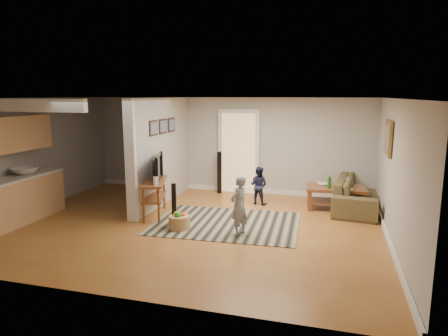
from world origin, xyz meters
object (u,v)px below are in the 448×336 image
(tv_console, at_px, (154,184))
(toy_basket, at_px, (179,222))
(toddler, at_px, (258,204))
(sofa, at_px, (357,208))
(speaker_left, at_px, (174,205))
(speaker_right, at_px, (220,172))
(child, at_px, (239,235))
(coffee_table, at_px, (336,192))

(tv_console, xyz_separation_m, toy_basket, (0.84, -0.70, -0.55))
(tv_console, bearing_deg, toddler, 19.16)
(toddler, bearing_deg, sofa, -158.62)
(speaker_left, relative_size, toy_basket, 2.13)
(speaker_right, height_order, child, speaker_right)
(coffee_table, relative_size, toddler, 1.51)
(coffee_table, bearing_deg, toy_basket, -141.94)
(tv_console, distance_m, toddler, 2.58)
(tv_console, relative_size, toy_basket, 3.17)
(speaker_left, bearing_deg, sofa, 18.76)
(tv_console, height_order, speaker_left, tv_console)
(coffee_table, height_order, child, coffee_table)
(coffee_table, relative_size, speaker_left, 1.56)
(sofa, bearing_deg, toy_basket, 132.76)
(speaker_right, bearing_deg, sofa, -14.91)
(speaker_left, height_order, speaker_right, speaker_right)
(speaker_left, relative_size, speaker_right, 0.79)
(speaker_left, bearing_deg, coffee_table, 20.08)
(sofa, height_order, child, child)
(coffee_table, xyz_separation_m, toy_basket, (-2.92, -2.28, -0.25))
(speaker_left, bearing_deg, toddler, 43.29)
(child, bearing_deg, speaker_left, -71.02)
(speaker_right, relative_size, toy_basket, 2.69)
(child, distance_m, toddler, 2.22)
(speaker_right, relative_size, toddler, 1.22)
(toy_basket, relative_size, child, 0.36)
(sofa, xyz_separation_m, speaker_right, (-3.46, 0.50, 0.55))
(sofa, bearing_deg, toddler, 103.91)
(speaker_left, height_order, toy_basket, speaker_left)
(tv_console, distance_m, speaker_left, 0.95)
(coffee_table, distance_m, speaker_right, 3.07)
(speaker_right, distance_m, toy_basket, 3.03)
(tv_console, height_order, toddler, tv_console)
(speaker_right, bearing_deg, toddler, -40.48)
(sofa, height_order, speaker_left, speaker_left)
(speaker_left, relative_size, toddler, 0.97)
(toddler, bearing_deg, toy_basket, 76.60)
(tv_console, relative_size, toddler, 1.44)
(child, bearing_deg, speaker_right, -133.61)
(toy_basket, bearing_deg, coffee_table, 38.06)
(speaker_left, xyz_separation_m, toy_basket, (0.14, -0.10, -0.29))
(coffee_table, height_order, toy_basket, coffee_table)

